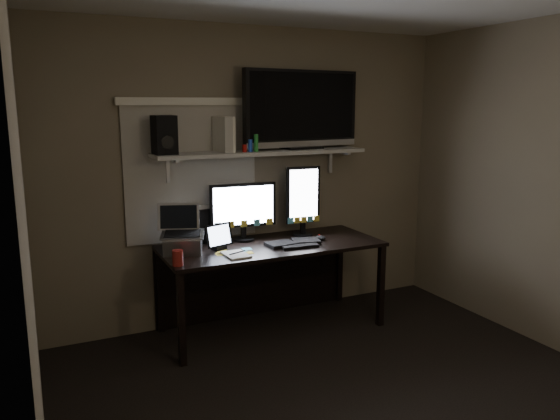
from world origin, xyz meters
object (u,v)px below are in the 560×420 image
tv (302,110)px  game_console (224,134)px  monitor_landscape (243,211)px  speaker (164,135)px  mouse (321,238)px  laptop (182,230)px  monitor_portrait (303,201)px  desk (266,261)px  cup (178,258)px  tablet (219,237)px  keyboard (293,243)px

tv → game_console: tv is taller
monitor_landscape → speaker: bearing=-175.6°
mouse → laptop: (-1.16, 0.10, 0.16)m
tv → speaker: tv is taller
monitor_portrait → game_console: (-0.69, 0.07, 0.58)m
desk → cup: (-0.85, -0.39, 0.23)m
tablet → cup: bearing=-163.2°
monitor_landscape → mouse: bearing=-20.5°
monitor_portrait → mouse: bearing=-70.5°
tv → mouse: bearing=-87.4°
speaker → keyboard: bearing=-19.0°
speaker → monitor_landscape: bearing=-1.4°
desk → cup: size_ratio=16.01×
keyboard → laptop: (-0.89, 0.13, 0.17)m
monitor_portrait → tablet: (-0.82, -0.14, -0.20)m
monitor_landscape → speaker: 0.91m
monitor_landscape → game_console: 0.66m
game_console → speaker: speaker is taller
laptop → tv: (1.12, 0.19, 0.90)m
monitor_landscape → game_console: bearing=-179.9°
keyboard → speaker: 1.34m
laptop → cup: (-0.12, -0.31, -0.13)m
cup → keyboard: bearing=10.3°
keyboard → mouse: size_ratio=4.25×
mouse → speaker: size_ratio=0.37×
desk → laptop: (-0.73, -0.08, 0.36)m
tablet → game_console: game_console is taller
cup → tv: size_ratio=0.10×
desk → laptop: 0.82m
tablet → tv: bearing=-4.7°
tv → speaker: (-1.19, -0.02, -0.18)m
laptop → speaker: speaker is taller
monitor_portrait → monitor_landscape: bearing=177.5°
tablet → mouse: bearing=-23.5°
game_console → monitor_landscape: bearing=-16.3°
laptop → speaker: 0.74m
speaker → monitor_portrait: bearing=-4.3°
keyboard → game_console: size_ratio=1.64×
game_console → cup: bearing=-149.7°
monitor_landscape → keyboard: (0.32, -0.30, -0.23)m
desk → game_console: size_ratio=6.39×
monitor_landscape → tablet: (-0.29, -0.20, -0.14)m
desk → tablet: (-0.45, -0.10, 0.28)m
monitor_landscape → laptop: size_ratio=1.56×
desk → tv: size_ratio=1.63×
keyboard → game_console: game_console is taller
speaker → mouse: bearing=-13.9°
keyboard → tablet: bearing=175.2°
tablet → tv: (0.84, 0.21, 0.98)m
monitor_landscape → laptop: bearing=-159.0°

